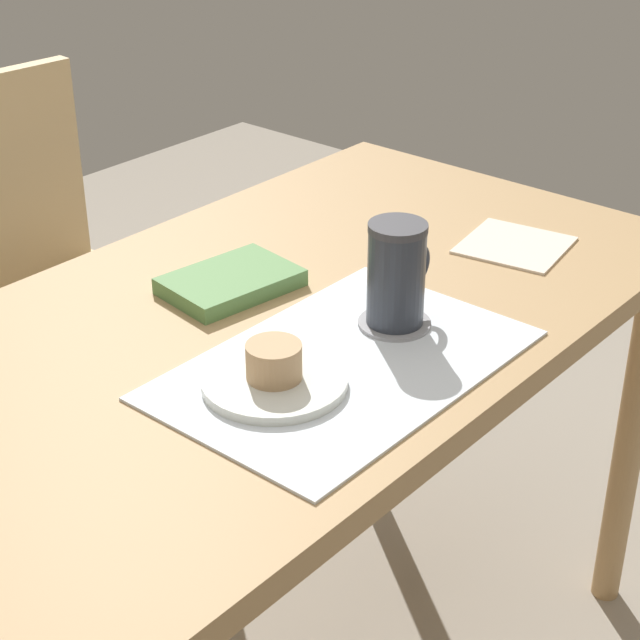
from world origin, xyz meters
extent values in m
cylinder|color=tan|center=(0.60, -0.29, 0.35)|extent=(0.05, 0.05, 0.69)
cylinder|color=tan|center=(0.60, 0.29, 0.35)|extent=(0.05, 0.05, 0.69)
cube|color=tan|center=(0.00, 0.00, 0.71)|extent=(1.30, 0.69, 0.04)
cylinder|color=#D1B27F|center=(0.28, 0.45, 0.21)|extent=(0.04, 0.04, 0.43)
cylinder|color=#D1B27F|center=(-0.07, 0.48, 0.21)|extent=(0.04, 0.04, 0.43)
cylinder|color=#D1B27F|center=(0.31, 0.81, 0.21)|extent=(0.04, 0.04, 0.43)
cube|color=#D1B27F|center=(0.12, 0.64, 0.45)|extent=(0.45, 0.45, 0.04)
cube|color=white|center=(-0.03, -0.16, 0.73)|extent=(0.47, 0.30, 0.00)
cylinder|color=silver|center=(-0.12, -0.13, 0.74)|extent=(0.17, 0.17, 0.01)
cylinder|color=tan|center=(-0.12, -0.13, 0.76)|extent=(0.07, 0.07, 0.04)
cylinder|color=#99999E|center=(0.09, -0.15, 0.73)|extent=(0.10, 0.10, 0.00)
cylinder|color=#2D333D|center=(0.09, -0.15, 0.80)|extent=(0.07, 0.07, 0.13)
cylinder|color=#3D3D42|center=(0.09, -0.15, 0.87)|extent=(0.08, 0.08, 0.01)
torus|color=#2D333D|center=(0.13, -0.15, 0.80)|extent=(0.06, 0.01, 0.06)
cube|color=silver|center=(0.42, -0.13, 0.73)|extent=(0.17, 0.17, 0.00)
cube|color=#598C4C|center=(0.03, 0.09, 0.74)|extent=(0.20, 0.15, 0.02)
camera|label=1|loc=(-0.91, -0.87, 1.40)|focal=60.00mm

